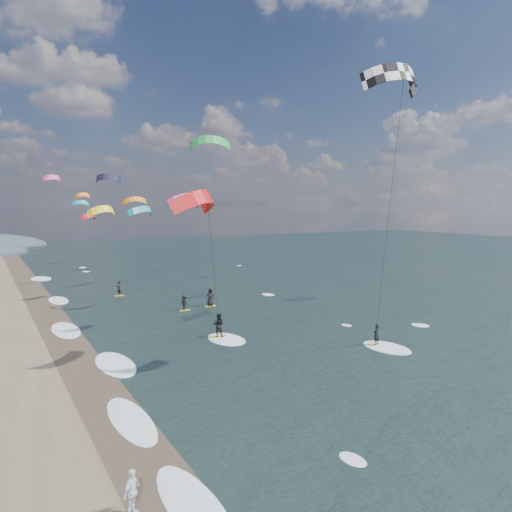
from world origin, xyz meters
TOP-DOWN VIEW (x-y plane):
  - ground at (0.00, 0.00)m, footprint 260.00×260.00m
  - wet_sand_strip at (-12.00, 10.00)m, footprint 3.00×240.00m
  - kitesurfer_near_a at (5.03, 5.05)m, footprint 7.55×8.27m
  - kitesurfer_near_b at (-3.64, 13.34)m, footprint 7.23×9.32m
  - far_kitesurfers at (0.70, 30.70)m, footprint 7.89×11.99m
  - bg_kite_field at (-0.47, 51.80)m, footprint 13.79×68.17m
  - shoreline_surf at (-10.80, 14.75)m, footprint 2.40×79.40m
  - beach_walker at (-13.37, -1.51)m, footprint 0.97×0.96m

SIDE VIEW (x-z plane):
  - ground at x=0.00m, z-range 0.00..0.00m
  - shoreline_surf at x=-10.80m, z-range -0.06..0.06m
  - wet_sand_strip at x=-12.00m, z-range 0.00..0.01m
  - beach_walker at x=-13.37m, z-range 0.00..1.64m
  - far_kitesurfers at x=0.70m, z-range -0.07..1.78m
  - kitesurfer_near_b at x=-3.64m, z-range 1.78..13.97m
  - bg_kite_field at x=-0.47m, z-range 7.39..16.68m
  - kitesurfer_near_a at x=5.03m, z-range 4.76..23.59m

